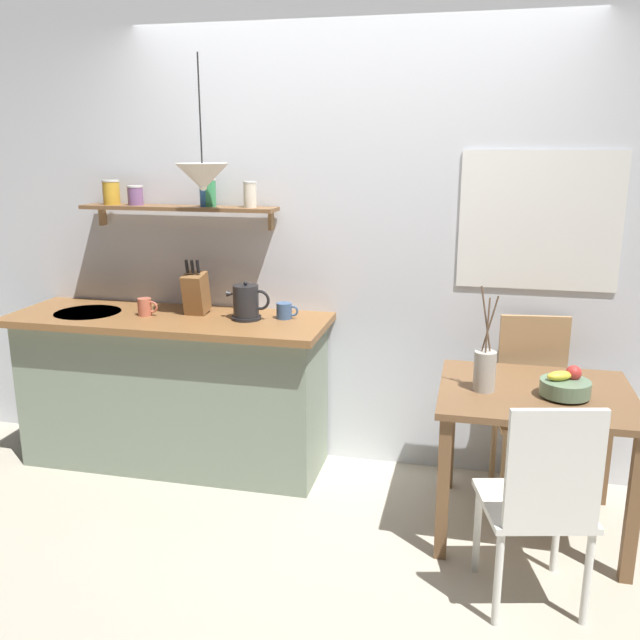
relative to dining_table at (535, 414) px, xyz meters
The scene contains 14 objects.
ground_plane 1.17m from the dining_table, behind, with size 14.00×14.00×0.00m, color #BCB29E.
back_wall 1.25m from the dining_table, 142.10° to the left, with size 6.80×0.11×2.70m.
kitchen_counter 2.03m from the dining_table, behind, with size 1.83×0.63×0.91m.
wall_shelf 2.26m from the dining_table, 167.02° to the left, with size 1.16×0.20×0.29m.
dining_table is the anchor object (origin of this frame).
dining_chair_near 0.64m from the dining_table, 90.97° to the right, with size 0.49×0.49×0.92m.
dining_chair_far 0.40m from the dining_table, 85.74° to the left, with size 0.46×0.46×0.97m.
fruit_bowl 0.22m from the dining_table, 25.53° to the right, with size 0.23×0.23×0.14m.
twig_vase 0.33m from the dining_table, 168.61° to the right, with size 0.10×0.10×0.50m.
electric_kettle 1.62m from the dining_table, 168.92° to the left, with size 0.25×0.17×0.22m.
knife_block 1.94m from the dining_table, 169.40° to the left, with size 0.12×0.17×0.32m.
coffee_mug_by_sink 2.17m from the dining_table, behind, with size 0.12×0.08×0.10m.
coffee_mug_spare 1.43m from the dining_table, 164.72° to the left, with size 0.13×0.09×0.09m.
pendant_lamp 2.06m from the dining_table, behind, with size 0.28×0.28×0.69m.
Camera 1 is at (0.69, -3.15, 1.85)m, focal length 38.22 mm.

